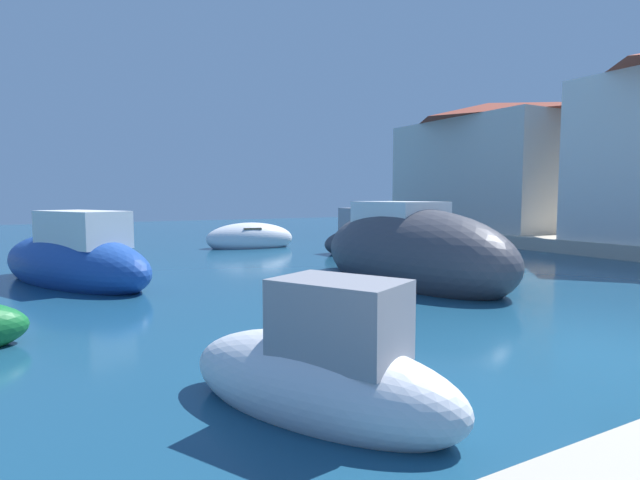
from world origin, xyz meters
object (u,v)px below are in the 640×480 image
moored_boat_0 (74,261)px  moored_boat_6 (71,248)px  moored_boat_8 (250,239)px  moored_boat_1 (411,254)px  waterfront_building_annex (487,165)px  moored_boat_3 (371,238)px  moored_boat_7 (321,374)px

moored_boat_0 → moored_boat_6: (0.30, 6.04, -0.24)m
moored_boat_6 → moored_boat_8: size_ratio=1.03×
moored_boat_8 → moored_boat_1: bearing=101.2°
moored_boat_0 → waterfront_building_annex: bearing=-100.5°
moored_boat_0 → moored_boat_3: bearing=-101.7°
moored_boat_1 → waterfront_building_annex: (11.71, 8.54, 2.93)m
moored_boat_3 → moored_boat_0: bearing=-168.7°
moored_boat_3 → moored_boat_8: size_ratio=1.12×
moored_boat_8 → moored_boat_0: bearing=50.9°
waterfront_building_annex → moored_boat_0: bearing=-165.7°
moored_boat_6 → moored_boat_7: (1.23, -15.38, 0.09)m
moored_boat_6 → moored_boat_7: bearing=-113.6°
moored_boat_8 → waterfront_building_annex: size_ratio=0.42×
moored_boat_6 → moored_boat_8: bearing=-27.4°
moored_boat_1 → waterfront_building_annex: waterfront_building_annex is taller
moored_boat_0 → moored_boat_3: 10.58m
moored_boat_6 → moored_boat_1: bearing=-82.8°
waterfront_building_annex → moored_boat_6: bearing=176.3°
moored_boat_0 → moored_boat_7: bearing=164.4°
moored_boat_1 → moored_boat_6: 11.96m
moored_boat_6 → waterfront_building_annex: size_ratio=0.43×
moored_boat_3 → waterfront_building_annex: bearing=13.8°
moored_boat_7 → moored_boat_8: (5.37, 15.47, -0.02)m
moored_boat_7 → moored_boat_8: size_ratio=0.85×
moored_boat_6 → moored_boat_7: 15.43m
moored_boat_0 → moored_boat_6: size_ratio=1.52×
moored_boat_7 → moored_boat_8: moored_boat_7 is taller
moored_boat_7 → waterfront_building_annex: bearing=-78.1°
moored_boat_3 → waterfront_building_annex: size_ratio=0.46×
moored_boat_0 → moored_boat_6: bearing=-27.7°
moored_boat_6 → waterfront_building_annex: (18.64, -1.20, 3.32)m
moored_boat_8 → waterfront_building_annex: (12.04, -1.29, 3.26)m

